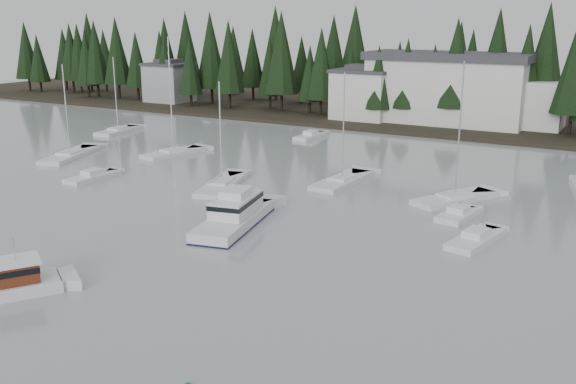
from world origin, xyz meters
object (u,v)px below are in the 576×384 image
Objects in this scene: cabin_cruiser_center at (235,217)px; sailboat_5 at (118,132)px; runabout_1 at (458,216)px; runabout_4 at (476,241)px; house_far_west at (169,82)px; sailboat_9 at (173,154)px; sailboat_2 at (222,186)px; sailboat_6 at (70,156)px; sailboat_4 at (455,200)px; sailboat_8 at (342,182)px; harbor_inn at (461,89)px; house_west at (363,93)px; runabout_3 at (311,137)px; runabout_0 at (93,178)px.

sailboat_5 is at bearing 42.70° from cabin_cruiser_center.
runabout_4 is (2.85, -5.50, -0.00)m from runabout_1.
sailboat_9 reaches higher than house_far_west.
sailboat_5 is (-31.99, 18.53, 0.01)m from sailboat_2.
runabout_4 is at bearing -116.61° from sailboat_6.
sailboat_4 is 12.06m from sailboat_8.
house_far_west is at bearing 56.80° from sailboat_8.
sailboat_4 is 1.13× the size of sailboat_8.
harbor_inn reaches higher than sailboat_8.
sailboat_4 is (26.25, -39.30, -4.58)m from house_west.
runabout_4 is (16.56, -11.53, 0.08)m from sailboat_8.
sailboat_4 is 1.16× the size of sailboat_5.
runabout_3 is at bearing 54.23° from runabout_4.
sailboat_5 is at bearing 112.50° from runabout_3.
sailboat_5 is 17.43m from sailboat_6.
runabout_0 is at bearing -141.27° from sailboat_6.
sailboat_9 is 2.18× the size of runabout_4.
house_west is 47.90m from sailboat_6.
runabout_4 is (15.76, -53.18, -5.64)m from harbor_inn.
sailboat_9 is at bearing -122.68° from harbor_inn.
house_far_west is 1.24× the size of runabout_4.
runabout_0 is (-13.81, -4.13, 0.08)m from sailboat_2.
harbor_inn is 58.94m from runabout_0.
runabout_0 is at bearing 90.35° from sailboat_2.
sailboat_5 is (-27.67, -27.30, -4.59)m from house_west.
sailboat_9 is at bearing 81.71° from runabout_4.
sailboat_4 is at bearing -84.16° from sailboat_9.
sailboat_5 reaches higher than runabout_3.
harbor_inn is 2.55× the size of sailboat_5.
sailboat_2 is (4.32, -45.82, -4.60)m from house_west.
sailboat_4 reaches higher than runabout_1.
sailboat_2 is at bearing -84.61° from house_west.
cabin_cruiser_center is 0.76× the size of sailboat_9.
harbor_inn is 2.51× the size of sailboat_6.
sailboat_2 is 17.53m from sailboat_9.
house_far_west is at bearing 27.79° from sailboat_2.
sailboat_9 is at bearing -105.74° from house_west.
runabout_3 is 45.51m from runabout_4.
cabin_cruiser_center is 19.09m from runabout_1.
runabout_0 is 34.21m from runabout_3.
sailboat_2 is 14.41m from runabout_0.
sailboat_8 is (56.23, -40.31, -4.35)m from house_far_west.
runabout_3 is (-15.66, -20.25, -5.64)m from harbor_inn.
runabout_4 is at bearing -89.36° from runabout_0.
sailboat_6 is (-24.68, 2.71, -0.00)m from sailboat_2.
runabout_3 is (8.86, 33.04, 0.00)m from runabout_0.
sailboat_2 is 2.09× the size of runabout_1.
sailboat_4 is at bearing -109.78° from sailboat_5.
cabin_cruiser_center is 19.20m from runabout_4.
sailboat_8 reaches higher than house_far_west.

